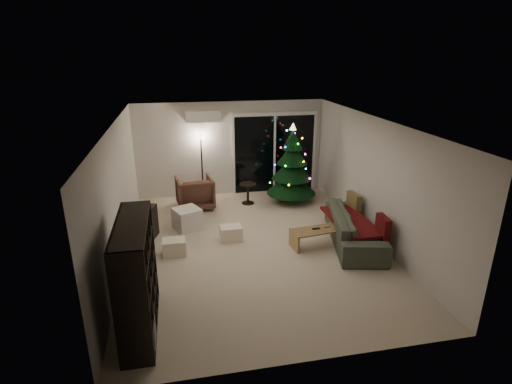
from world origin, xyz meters
TOP-DOWN VIEW (x-y plane):
  - room at (0.46, 1.49)m, footprint 6.50×7.51m
  - bookshelf at (-2.25, -2.14)m, footprint 0.57×1.66m
  - media_cabinet at (-2.25, 0.55)m, footprint 0.71×1.17m
  - stereo at (-2.25, 0.55)m, footprint 0.35×0.41m
  - armchair at (-1.04, 2.33)m, footprint 0.95×0.98m
  - ottoman at (-1.28, 1.12)m, footprint 0.69×0.69m
  - cardboard_box_a at (-1.58, -0.05)m, footprint 0.45×0.34m
  - cardboard_box_b at (-0.42, 0.37)m, footprint 0.45×0.34m
  - side_table at (0.30, 2.38)m, footprint 0.50×0.50m
  - floor_lamp at (-0.79, 3.08)m, footprint 0.27×0.27m
  - sofa at (2.05, -0.22)m, footprint 1.36×2.40m
  - sofa_throw at (1.95, -0.22)m, footprint 0.71×1.63m
  - cushion_a at (2.30, 0.43)m, footprint 0.17×0.44m
  - cushion_b at (2.30, -0.87)m, footprint 0.16×0.44m
  - coffee_table at (1.35, -0.28)m, footprint 1.29×0.60m
  - remote_a at (1.20, -0.28)m, footprint 0.16×0.05m
  - remote_b at (1.45, -0.23)m, footprint 0.15×0.09m
  - christmas_tree at (1.44, 2.32)m, footprint 1.63×1.63m

SIDE VIEW (x-z plane):
  - cardboard_box_b at x=-0.42m, z-range 0.00..0.31m
  - cardboard_box_a at x=-1.58m, z-range 0.00..0.32m
  - coffee_table at x=1.35m, z-range 0.00..0.39m
  - ottoman at x=-1.28m, z-range 0.00..0.47m
  - side_table at x=0.30m, z-range 0.00..0.54m
  - sofa at x=2.05m, z-range 0.00..0.66m
  - media_cabinet at x=-2.25m, z-range 0.00..0.69m
  - armchair at x=-1.04m, z-range 0.00..0.80m
  - remote_a at x=1.20m, z-range 0.39..0.41m
  - remote_b at x=1.45m, z-range 0.39..0.41m
  - sofa_throw at x=1.95m, z-range 0.45..0.51m
  - cushion_a at x=2.30m, z-range 0.38..0.82m
  - cushion_b at x=2.30m, z-range 0.38..0.82m
  - stereo at x=-2.25m, z-range 0.69..0.83m
  - bookshelf at x=-2.25m, z-range 0.00..1.63m
  - floor_lamp at x=-0.79m, z-range 0.00..1.71m
  - room at x=0.46m, z-range -0.28..2.32m
  - christmas_tree at x=1.44m, z-range 0.00..2.05m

